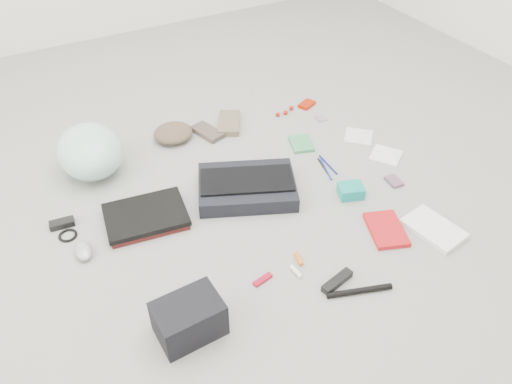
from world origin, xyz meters
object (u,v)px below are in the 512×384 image
camera_bag (189,319)px  book_red (386,229)px  messenger_bag (247,187)px  laptop (146,215)px  bike_helmet (90,151)px  accordion_wallet (351,191)px

camera_bag → book_red: camera_bag is taller
messenger_bag → book_red: 0.61m
laptop → book_red: size_ratio=1.64×
laptop → camera_bag: size_ratio=1.52×
bike_helmet → camera_bag: bearing=-86.2°
camera_bag → book_red: bearing=1.2°
camera_bag → accordion_wallet: 0.93m
bike_helmet → book_red: bearing=-45.3°
book_red → accordion_wallet: 0.25m
book_red → camera_bag: bearing=-156.5°
messenger_bag → book_red: size_ratio=2.09×
laptop → book_red: bearing=-24.5°
messenger_bag → book_red: bearing=-28.1°
messenger_bag → laptop: bearing=-162.5°
messenger_bag → laptop: 0.44m
laptop → accordion_wallet: size_ratio=3.14×
messenger_bag → laptop: (-0.44, 0.05, -0.00)m
laptop → bike_helmet: bike_helmet is taller
messenger_bag → bike_helmet: bearing=161.7°
camera_bag → accordion_wallet: size_ratio=2.06×
bike_helmet → accordion_wallet: bike_helmet is taller
book_red → accordion_wallet: size_ratio=1.92×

